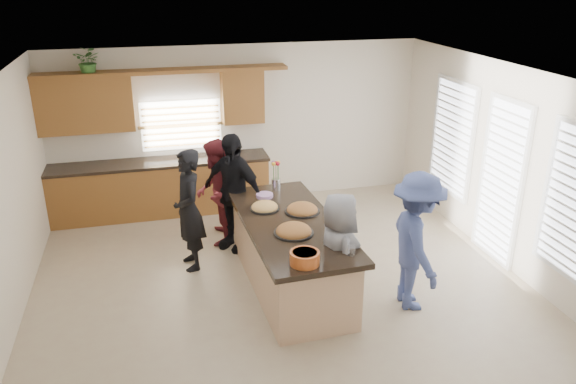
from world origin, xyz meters
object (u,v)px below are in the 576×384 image
object	(u,v)px
salad_bowl	(305,257)
woman_left_back	(189,210)
woman_left_front	(233,192)
woman_left_mid	(216,192)
woman_right_back	(416,242)
island	(290,255)
woman_right_front	(338,255)

from	to	relation	value
salad_bowl	woman_left_back	size ratio (longest dim) A/B	0.19
salad_bowl	woman_left_front	size ratio (longest dim) A/B	0.18
woman_left_mid	woman_right_back	xyz separation A→B (m)	(2.13, -2.38, 0.07)
island	woman_left_back	bearing A→B (deg)	142.48
woman_left_front	woman_right_back	distance (m)	2.86
island	woman_left_front	xyz separation A→B (m)	(-0.54, 1.30, 0.45)
woman_left_back	woman_left_front	xyz separation A→B (m)	(0.68, 0.44, 0.03)
woman_left_back	woman_left_front	distance (m)	0.81
woman_left_back	woman_left_mid	distance (m)	0.85
woman_left_back	woman_left_mid	xyz separation A→B (m)	(0.47, 0.70, -0.05)
woman_left_front	woman_right_front	xyz separation A→B (m)	(0.95, -2.04, -0.11)
woman_left_front	woman_right_front	distance (m)	2.25
woman_left_mid	woman_right_front	size ratio (longest dim) A/B	1.04
woman_left_mid	woman_right_front	distance (m)	2.59
island	woman_left_front	distance (m)	1.48
salad_bowl	woman_left_front	distance (m)	2.47
woman_left_back	woman_right_front	bearing A→B (deg)	37.57
island	woman_left_mid	distance (m)	1.78
woman_left_back	woman_left_front	bearing A→B (deg)	114.73
woman_left_back	woman_right_front	xyz separation A→B (m)	(1.63, -1.61, -0.08)
island	woman_left_back	world-z (taller)	woman_left_back
island	woman_left_front	size ratio (longest dim) A/B	1.52
island	salad_bowl	distance (m)	1.27
woman_left_back	island	bearing A→B (deg)	47.03
woman_right_front	woman_left_front	bearing A→B (deg)	26.71
woman_left_mid	woman_right_back	world-z (taller)	woman_right_back
woman_left_mid	woman_right_front	bearing A→B (deg)	37.83
island	woman_right_front	bearing A→B (deg)	-63.84
woman_left_mid	woman_left_front	xyz separation A→B (m)	(0.22, -0.27, 0.08)
woman_left_back	woman_left_mid	size ratio (longest dim) A/B	1.06
woman_left_mid	woman_right_back	distance (m)	3.20
island	woman_left_mid	size ratio (longest dim) A/B	1.68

